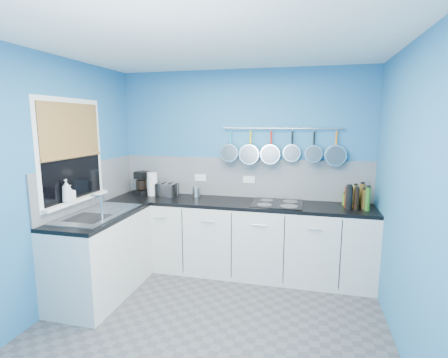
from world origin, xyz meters
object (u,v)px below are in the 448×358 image
at_px(soap_bottle_a, 67,191).
at_px(coffee_maker, 142,183).
at_px(canister, 196,192).
at_px(hob, 277,204).
at_px(toaster, 167,190).
at_px(paper_towel, 152,184).
at_px(soap_bottle_b, 70,193).

relative_size(soap_bottle_a, coffee_maker, 0.79).
bearing_deg(coffee_maker, canister, 20.46).
height_order(canister, hob, canister).
bearing_deg(canister, toaster, -174.34).
distance_m(toaster, canister, 0.39).
height_order(paper_towel, coffee_maker, same).
bearing_deg(soap_bottle_a, hob, 27.85).
xyz_separation_m(soap_bottle_a, canister, (0.97, 1.22, -0.20)).
xyz_separation_m(soap_bottle_a, toaster, (0.58, 1.18, -0.19)).
relative_size(soap_bottle_a, canister, 1.82).
distance_m(coffee_maker, toaster, 0.38).
distance_m(canister, hob, 1.07).
height_order(paper_towel, canister, paper_towel).
relative_size(soap_bottle_b, hob, 0.29).
distance_m(coffee_maker, canister, 0.77).
relative_size(soap_bottle_b, canister, 1.31).
height_order(soap_bottle_a, canister, soap_bottle_a).
bearing_deg(hob, canister, 171.99).
bearing_deg(soap_bottle_b, paper_towel, 71.55).
distance_m(soap_bottle_a, toaster, 1.33).
height_order(soap_bottle_b, paper_towel, soap_bottle_b).
bearing_deg(toaster, paper_towel, -159.82).
relative_size(soap_bottle_b, toaster, 0.67).
xyz_separation_m(paper_towel, hob, (1.65, -0.10, -0.15)).
bearing_deg(canister, soap_bottle_a, -128.40).
height_order(coffee_maker, toaster, coffee_maker).
bearing_deg(coffee_maker, hob, 15.15).
height_order(soap_bottle_b, coffee_maker, soap_bottle_b).
relative_size(paper_towel, toaster, 1.18).
xyz_separation_m(toaster, canister, (0.39, 0.04, -0.02)).
relative_size(soap_bottle_a, soap_bottle_b, 1.39).
distance_m(toaster, hob, 1.45).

